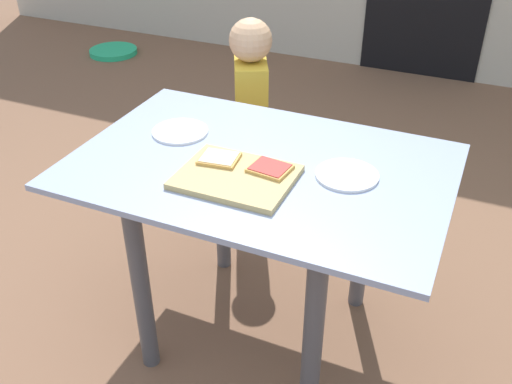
{
  "coord_description": "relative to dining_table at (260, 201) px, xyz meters",
  "views": [
    {
      "loc": [
        0.64,
        -1.5,
        1.72
      ],
      "look_at": [
        -0.02,
        0.0,
        0.65
      ],
      "focal_mm": 40.57,
      "sensor_mm": 36.0,
      "label": 1
    }
  ],
  "objects": [
    {
      "name": "ground_plane",
      "position": [
        0.0,
        0.0,
        -0.62
      ],
      "size": [
        16.0,
        16.0,
        0.0
      ],
      "primitive_type": "plane",
      "color": "brown"
    },
    {
      "name": "plate_white_right",
      "position": [
        0.28,
        0.04,
        0.15
      ],
      "size": [
        0.2,
        0.2,
        0.01
      ],
      "primitive_type": "cylinder",
      "color": "white",
      "rests_on": "dining_table"
    },
    {
      "name": "plate_white_left",
      "position": [
        -0.35,
        0.09,
        0.15
      ],
      "size": [
        0.2,
        0.2,
        0.01
      ],
      "primitive_type": "cylinder",
      "color": "white",
      "rests_on": "dining_table"
    },
    {
      "name": "garden_hose_coil",
      "position": [
        -2.42,
        2.43,
        -0.6
      ],
      "size": [
        0.4,
        0.4,
        0.04
      ],
      "primitive_type": "cylinder",
      "color": "#24BC7A",
      "rests_on": "ground"
    },
    {
      "name": "pizza_slice_far_left",
      "position": [
        -0.12,
        -0.06,
        0.17
      ],
      "size": [
        0.14,
        0.12,
        0.01
      ],
      "color": "tan",
      "rests_on": "cutting_board"
    },
    {
      "name": "dining_table",
      "position": [
        0.0,
        0.0,
        0.0
      ],
      "size": [
        1.23,
        0.82,
        0.77
      ],
      "color": "#8F9EBE",
      "rests_on": "ground"
    },
    {
      "name": "pizza_slice_far_right",
      "position": [
        0.06,
        -0.06,
        0.17
      ],
      "size": [
        0.14,
        0.12,
        0.01
      ],
      "color": "tan",
      "rests_on": "cutting_board"
    },
    {
      "name": "cutting_board",
      "position": [
        -0.03,
        -0.12,
        0.16
      ],
      "size": [
        0.35,
        0.28,
        0.02
      ],
      "primitive_type": "cube",
      "color": "tan",
      "rests_on": "dining_table"
    },
    {
      "name": "child_left",
      "position": [
        -0.34,
        0.68,
        -0.02
      ],
      "size": [
        0.23,
        0.28,
        1.02
      ],
      "color": "#492D49",
      "rests_on": "ground"
    }
  ]
}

